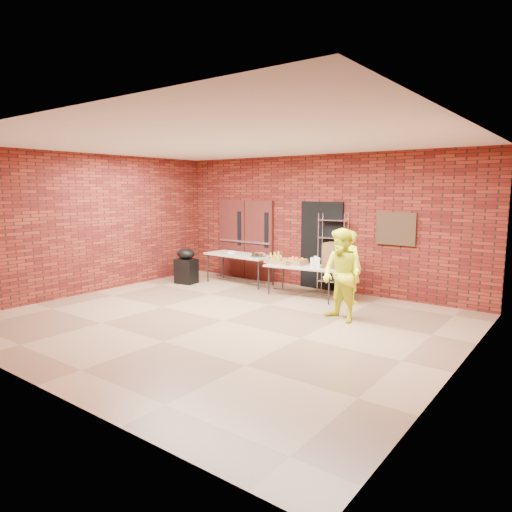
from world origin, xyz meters
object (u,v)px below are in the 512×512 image
(wire_rack, at_px, (332,253))
(volunteer_woman, at_px, (351,267))
(table_left, at_px, (240,257))
(volunteer_man, at_px, (342,275))
(table_right, at_px, (304,268))
(coffee_dispenser, at_px, (335,255))
(covered_grill, at_px, (186,266))

(wire_rack, xyz_separation_m, volunteer_woman, (0.77, -0.65, -0.15))
(wire_rack, xyz_separation_m, table_left, (-2.33, -0.55, -0.22))
(volunteer_man, bearing_deg, table_right, 160.87)
(table_right, bearing_deg, table_left, 164.82)
(coffee_dispenser, bearing_deg, covered_grill, -170.34)
(table_right, bearing_deg, wire_rack, 64.87)
(table_left, bearing_deg, volunteer_man, -19.44)
(table_right, distance_m, volunteer_woman, 1.05)
(covered_grill, bearing_deg, table_right, -0.43)
(volunteer_woman, bearing_deg, wire_rack, -15.98)
(coffee_dispenser, relative_size, volunteer_woman, 0.35)
(table_right, height_order, covered_grill, covered_grill)
(wire_rack, distance_m, table_right, 0.90)
(coffee_dispenser, distance_m, volunteer_man, 1.58)
(covered_grill, distance_m, volunteer_woman, 4.29)
(volunteer_woman, bearing_deg, volunteer_man, 133.11)
(volunteer_man, bearing_deg, wire_rack, 141.05)
(wire_rack, bearing_deg, volunteer_woman, -48.53)
(wire_rack, distance_m, volunteer_woman, 1.02)
(covered_grill, relative_size, volunteer_woman, 0.58)
(wire_rack, distance_m, volunteer_man, 2.37)
(volunteer_woman, relative_size, volunteer_man, 0.91)
(covered_grill, bearing_deg, coffee_dispenser, 0.07)
(wire_rack, bearing_deg, volunteer_man, -66.75)
(covered_grill, distance_m, volunteer_man, 4.76)
(table_right, xyz_separation_m, coffee_dispenser, (0.66, 0.14, 0.33))
(table_left, relative_size, covered_grill, 2.10)
(table_right, distance_m, volunteer_man, 1.93)
(coffee_dispenser, relative_size, covered_grill, 0.61)
(wire_rack, height_order, volunteer_woman, wire_rack)
(table_right, distance_m, covered_grill, 3.24)
(covered_grill, xyz_separation_m, volunteer_man, (4.69, -0.68, 0.40))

